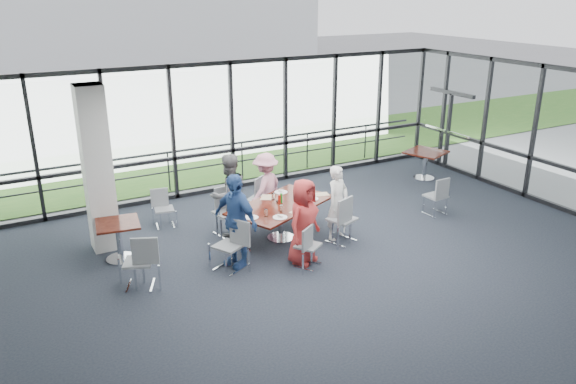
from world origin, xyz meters
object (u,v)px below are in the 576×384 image
chair_spare_lb (164,209)px  main_table (281,209)px  diner_end (235,220)px  chair_spare_la (138,262)px  structural_column (97,170)px  diner_far_right (266,187)px  diner_near_left (303,222)px  chair_main_nr (342,219)px  chair_main_nl (308,246)px  chair_main_fr (258,199)px  chair_main_fl (227,213)px  diner_far_left (229,195)px  side_table_left (118,229)px  side_table_right (426,155)px  chair_main_end (229,246)px  chair_spare_r (436,196)px  diner_near_right (338,203)px

chair_spare_lb → main_table: bearing=148.2°
diner_end → chair_spare_la: diner_end is taller
structural_column → diner_far_right: size_ratio=2.10×
structural_column → chair_spare_la: (0.18, -1.88, -1.13)m
diner_near_left → chair_main_nr: diner_near_left is taller
chair_main_nl → chair_main_fr: 2.55m
chair_main_fl → diner_far_left: bearing=152.1°
side_table_left → chair_spare_la: bearing=-87.7°
diner_near_left → chair_main_fr: (0.20, 2.33, -0.38)m
side_table_right → chair_spare_lb: 7.05m
diner_far_right → chair_spare_la: (-3.20, -1.59, -0.29)m
structural_column → main_table: size_ratio=1.31×
diner_far_left → diner_far_right: size_ratio=1.13×
main_table → chair_main_nl: bearing=-120.5°
chair_main_nl → chair_main_nr: chair_main_nr is taller
chair_spare_la → chair_spare_lb: bearing=87.5°
main_table → diner_near_left: diner_near_left is taller
chair_main_fl → chair_spare_lb: (-1.01, 1.01, -0.08)m
chair_main_nr → diner_far_right: bearing=94.9°
side_table_left → chair_spare_la: chair_spare_la is taller
chair_main_nl → chair_main_end: 1.43m
chair_main_fl → chair_spare_r: chair_main_fl is taller
diner_end → chair_main_fr: (1.33, 1.84, -0.45)m
diner_near_left → diner_end: 1.23m
diner_far_left → chair_main_fr: diner_far_left is taller
side_table_right → chair_main_fl: 6.10m
structural_column → side_table_right: size_ratio=2.66×
diner_far_right → chair_spare_r: 3.81m
chair_spare_la → chair_spare_lb: 2.58m
side_table_right → diner_end: (-6.41, -2.15, 0.23)m
chair_main_nr → diner_near_right: bearing=62.0°
diner_end → chair_spare_lb: bearing=175.6°
chair_spare_la → chair_spare_lb: size_ratio=1.19×
diner_near_right → structural_column: bearing=136.1°
diner_far_right → chair_spare_lb: 2.21m
chair_main_end → structural_column: bearing=-167.3°
side_table_right → chair_main_nl: size_ratio=1.46×
diner_near_left → chair_main_end: diner_near_left is taller
diner_near_left → diner_far_right: 2.13m
chair_spare_la → chair_spare_lb: (1.15, 2.31, -0.08)m
chair_main_nr → chair_spare_r: (2.66, 0.22, -0.06)m
structural_column → chair_main_fl: size_ratio=3.34×
side_table_left → chair_main_end: 2.12m
chair_spare_la → diner_near_left: bearing=13.8°
chair_main_nl → chair_spare_la: bearing=133.1°
diner_near_right → diner_end: bearing=161.8°
diner_far_left → chair_main_nr: size_ratio=1.76×
chair_main_fr → side_table_left: bearing=-25.1°
diner_end → chair_main_fl: (0.37, 1.32, -0.40)m
chair_main_nr → chair_spare_la: 4.02m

